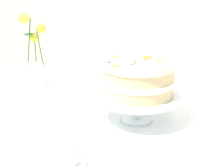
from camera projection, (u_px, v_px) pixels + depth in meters
name	position (u px, v px, depth m)	size (l,w,h in m)	color
dining_table	(94.00, 138.00, 1.21)	(1.40, 1.00, 0.74)	white
linen_napkin	(136.00, 121.00, 1.13)	(0.32, 0.32, 0.00)	white
cake_stand	(137.00, 99.00, 1.10)	(0.29, 0.29, 0.10)	silver
layer_cake	(138.00, 78.00, 1.08)	(0.25, 0.25, 0.12)	beige
flower_vase	(36.00, 61.00, 1.46)	(0.11, 0.10, 0.33)	silver
teacup	(65.00, 156.00, 0.86)	(0.12, 0.12, 0.06)	white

